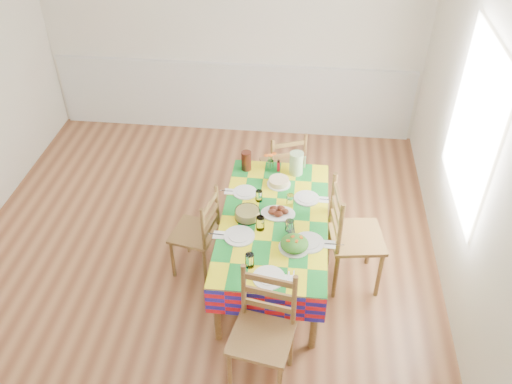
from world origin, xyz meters
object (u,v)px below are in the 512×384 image
at_px(chair_near, 263,333).
at_px(tea_pitcher, 246,161).
at_px(chair_left, 198,233).
at_px(dining_table, 274,225).
at_px(green_pitcher, 296,163).
at_px(chair_right, 351,237).
at_px(chair_far, 284,168).
at_px(meat_platter, 278,212).

bearing_deg(chair_near, tea_pitcher, 110.88).
bearing_deg(chair_left, dining_table, 102.20).
xyz_separation_m(green_pitcher, chair_right, (0.52, -0.70, -0.25)).
xyz_separation_m(tea_pitcher, chair_far, (0.34, 0.37, -0.32)).
distance_m(meat_platter, chair_far, 1.03).
height_order(dining_table, green_pitcher, green_pitcher).
xyz_separation_m(dining_table, chair_near, (0.01, -1.06, -0.10)).
bearing_deg(chair_right, dining_table, 81.06).
bearing_deg(green_pitcher, chair_near, -94.61).
height_order(dining_table, chair_right, chair_right).
height_order(green_pitcher, chair_far, chair_far).
distance_m(green_pitcher, chair_far, 0.52).
distance_m(meat_platter, green_pitcher, 0.64).
xyz_separation_m(dining_table, meat_platter, (0.03, 0.07, 0.09)).
bearing_deg(dining_table, chair_left, -179.31).
height_order(green_pitcher, chair_near, chair_near).
bearing_deg(dining_table, tea_pitcher, 115.02).
relative_size(meat_platter, tea_pitcher, 1.55).
xyz_separation_m(meat_platter, chair_left, (-0.70, -0.07, -0.25)).
bearing_deg(chair_far, chair_left, 35.44).
xyz_separation_m(chair_near, chair_far, (0.01, 2.13, -0.04)).
relative_size(dining_table, chair_near, 1.72).
relative_size(tea_pitcher, chair_left, 0.22).
relative_size(chair_near, chair_left, 1.12).
distance_m(chair_far, chair_right, 1.26).
relative_size(green_pitcher, chair_far, 0.25).
relative_size(dining_table, green_pitcher, 7.58).
relative_size(chair_far, chair_right, 0.85).
height_order(tea_pitcher, chair_near, chair_near).
height_order(meat_platter, chair_far, chair_far).
height_order(meat_platter, green_pitcher, green_pitcher).
bearing_deg(chair_far, green_pitcher, 87.55).
distance_m(meat_platter, chair_near, 1.15).
relative_size(green_pitcher, chair_near, 0.23).
distance_m(dining_table, chair_far, 1.08).
height_order(chair_far, chair_right, chair_right).
bearing_deg(tea_pitcher, chair_far, 47.03).
height_order(meat_platter, chair_left, chair_left).
xyz_separation_m(dining_table, chair_right, (0.67, -0.01, -0.07)).
bearing_deg(chair_left, chair_right, 101.56).
distance_m(dining_table, chair_right, 0.67).
distance_m(tea_pitcher, chair_left, 0.85).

